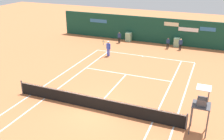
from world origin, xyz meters
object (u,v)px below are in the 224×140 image
object	(u,v)px
umpire_chair	(202,103)
player_on_baseline	(108,47)
ball_kid_left_post	(119,37)
tennis_ball_mid_court	(80,65)
ball_kid_right_post	(168,42)
ball_kid_centre_post	(181,44)

from	to	relation	value
umpire_chair	player_on_baseline	world-z (taller)	umpire_chair
ball_kid_left_post	tennis_ball_mid_court	world-z (taller)	ball_kid_left_post
umpire_chair	ball_kid_right_post	distance (m)	16.00
player_on_baseline	tennis_ball_mid_court	size ratio (longest dim) A/B	26.94
ball_kid_centre_post	umpire_chair	bearing A→B (deg)	112.63
tennis_ball_mid_court	umpire_chair	bearing A→B (deg)	-30.41
player_on_baseline	ball_kid_centre_post	world-z (taller)	player_on_baseline
ball_kid_right_post	tennis_ball_mid_court	size ratio (longest dim) A/B	18.43
ball_kid_right_post	ball_kid_left_post	world-z (taller)	ball_kid_left_post
player_on_baseline	ball_kid_left_post	bearing A→B (deg)	-69.93
ball_kid_right_post	ball_kid_centre_post	xyz separation A→B (m)	(1.41, 0.00, 0.04)
ball_kid_centre_post	ball_kid_right_post	bearing A→B (deg)	10.06
ball_kid_centre_post	tennis_ball_mid_court	distance (m)	11.76
ball_kid_left_post	ball_kid_centre_post	distance (m)	7.34
ball_kid_right_post	ball_kid_left_post	distance (m)	5.93
player_on_baseline	ball_kid_right_post	bearing A→B (deg)	-124.04
umpire_chair	ball_kid_right_post	bearing A→B (deg)	17.52
tennis_ball_mid_court	ball_kid_right_post	bearing A→B (deg)	51.42
ball_kid_left_post	ball_kid_centre_post	world-z (taller)	ball_kid_left_post
ball_kid_centre_post	tennis_ball_mid_court	size ratio (longest dim) A/B	19.34
ball_kid_right_post	player_on_baseline	bearing A→B (deg)	48.58
umpire_chair	ball_kid_right_post	xyz separation A→B (m)	(-4.80, 15.22, -1.17)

